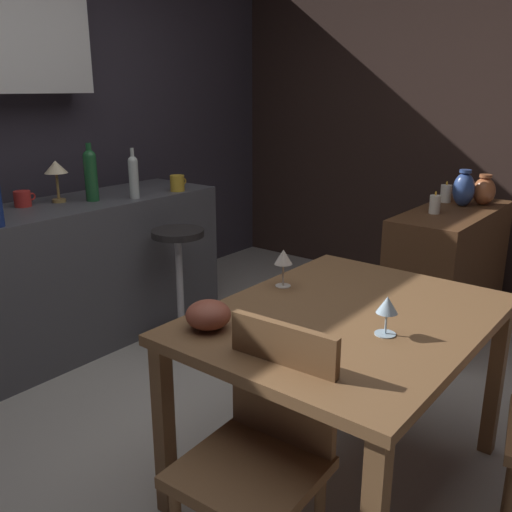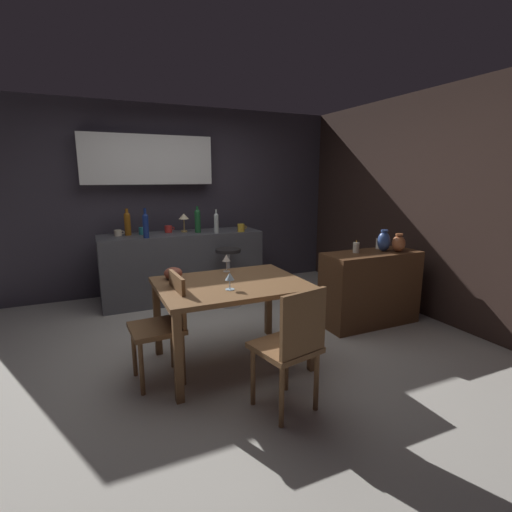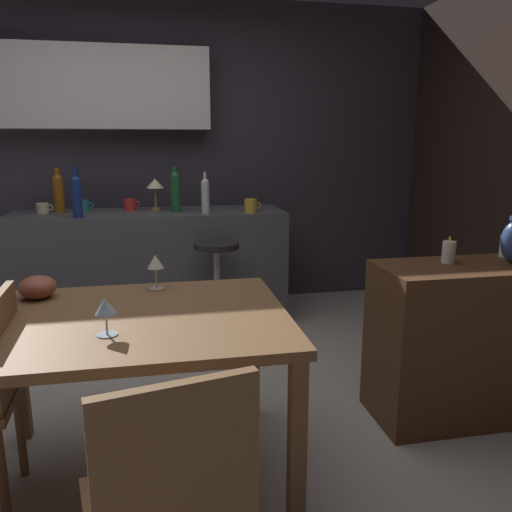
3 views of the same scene
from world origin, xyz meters
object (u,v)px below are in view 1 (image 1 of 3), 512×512
(cup_mustard, at_px, (177,183))
(wine_bottle_green, at_px, (91,173))
(bar_stool, at_px, (180,284))
(pillar_candle_short, at_px, (446,194))
(dining_table, at_px, (346,334))
(vase_ceramic_blue, at_px, (464,189))
(chair_near_window, at_px, (262,451))
(vase_copper, at_px, (484,191))
(pillar_candle_tall, at_px, (435,204))
(cup_red, at_px, (23,199))
(wine_glass_right, at_px, (283,258))
(counter_lamp, at_px, (56,170))
(wine_bottle_clear, at_px, (134,175))
(wine_glass_left, at_px, (387,307))
(fruit_bowl, at_px, (208,315))
(sideboard_cabinet, at_px, (447,271))

(cup_mustard, bearing_deg, wine_bottle_green, 163.65)
(bar_stool, distance_m, pillar_candle_short, 1.88)
(dining_table, height_order, vase_ceramic_blue, vase_ceramic_blue)
(chair_near_window, distance_m, pillar_candle_short, 2.61)
(wine_bottle_green, relative_size, vase_copper, 1.74)
(cup_mustard, relative_size, pillar_candle_tall, 0.94)
(cup_red, xyz_separation_m, pillar_candle_short, (2.06, -1.74, -0.07))
(cup_mustard, bearing_deg, wine_glass_right, -117.27)
(wine_bottle_green, relative_size, cup_mustard, 2.69)
(cup_mustard, relative_size, counter_lamp, 0.52)
(pillar_candle_tall, bearing_deg, pillar_candle_short, 10.99)
(chair_near_window, xyz_separation_m, wine_glass_right, (0.69, 0.42, 0.38))
(wine_bottle_green, bearing_deg, wine_bottle_clear, -32.33)
(cup_red, bearing_deg, vase_ceramic_blue, -43.20)
(dining_table, distance_m, wine_bottle_green, 1.98)
(wine_glass_left, height_order, vase_ceramic_blue, vase_ceramic_blue)
(counter_lamp, bearing_deg, bar_stool, -55.40)
(cup_red, relative_size, vase_copper, 0.65)
(fruit_bowl, xyz_separation_m, cup_red, (0.32, 1.77, 0.15))
(vase_ceramic_blue, bearing_deg, vase_copper, -36.21)
(wine_bottle_clear, xyz_separation_m, pillar_candle_short, (1.48, -1.43, -0.17))
(wine_glass_left, distance_m, counter_lamp, 2.27)
(sideboard_cabinet, xyz_separation_m, vase_ceramic_blue, (0.16, 0.00, 0.52))
(dining_table, height_order, vase_copper, vase_copper)
(counter_lamp, height_order, vase_copper, counter_lamp)
(wine_glass_left, bearing_deg, vase_copper, 8.84)
(wine_glass_left, bearing_deg, bar_stool, 70.37)
(cup_mustard, distance_m, vase_copper, 2.03)
(wine_bottle_clear, distance_m, cup_mustard, 0.36)
(fruit_bowl, distance_m, counter_lamp, 1.83)
(chair_near_window, xyz_separation_m, pillar_candle_tall, (2.15, 0.33, 0.39))
(wine_bottle_clear, bearing_deg, cup_red, 151.58)
(chair_near_window, height_order, wine_glass_left, wine_glass_left)
(counter_lamp, bearing_deg, cup_red, 166.24)
(wine_glass_right, distance_m, cup_mustard, 1.57)
(cup_red, relative_size, counter_lamp, 0.52)
(wine_bottle_clear, xyz_separation_m, wine_bottle_green, (-0.21, 0.14, 0.03))
(wine_bottle_green, height_order, counter_lamp, wine_bottle_green)
(wine_bottle_clear, bearing_deg, counter_lamp, 144.85)
(vase_ceramic_blue, bearing_deg, cup_red, 136.80)
(dining_table, distance_m, bar_stool, 1.56)
(wine_bottle_green, xyz_separation_m, cup_mustard, (0.56, -0.16, -0.12))
(bar_stool, height_order, fruit_bowl, fruit_bowl)
(sideboard_cabinet, bearing_deg, wine_bottle_clear, 128.94)
(dining_table, height_order, pillar_candle_tall, pillar_candle_tall)
(wine_bottle_clear, bearing_deg, wine_bottle_green, 147.67)
(wine_bottle_green, xyz_separation_m, pillar_candle_tall, (1.31, -1.64, -0.19))
(wine_glass_right, relative_size, counter_lamp, 0.66)
(sideboard_cabinet, relative_size, bar_stool, 1.49)
(pillar_candle_tall, height_order, pillar_candle_short, pillar_candle_short)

